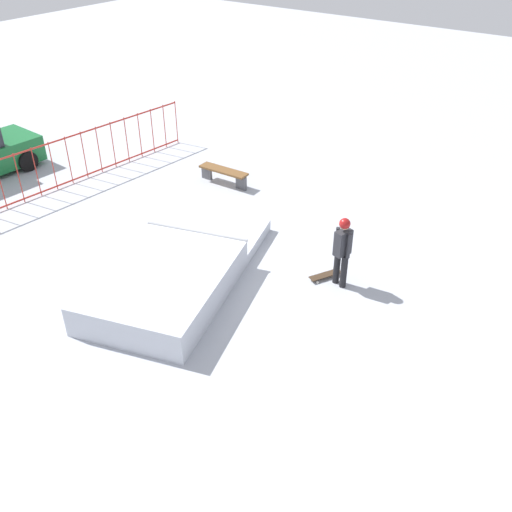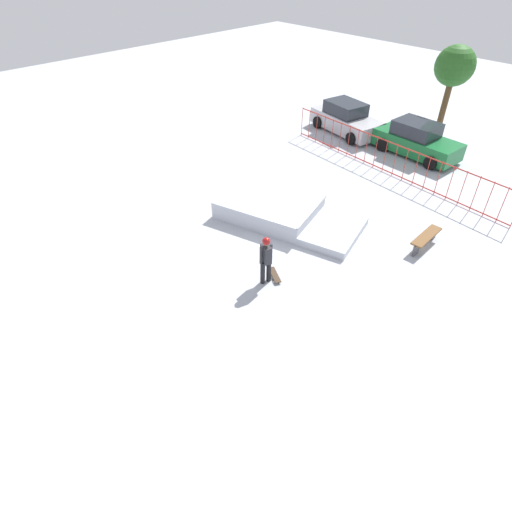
% 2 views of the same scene
% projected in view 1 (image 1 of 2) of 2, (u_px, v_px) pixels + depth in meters
% --- Properties ---
extents(ground_plane, '(60.00, 60.00, 0.00)m').
position_uv_depth(ground_plane, '(194.00, 269.00, 13.53)').
color(ground_plane, '#B2B7C1').
extents(skate_ramp, '(5.92, 4.05, 0.74)m').
position_uv_depth(skate_ramp, '(174.00, 275.00, 12.78)').
color(skate_ramp, silver).
rests_on(skate_ramp, ground).
extents(skater, '(0.42, 0.43, 1.73)m').
position_uv_depth(skater, '(342.00, 247.00, 12.46)').
color(skater, black).
rests_on(skater, ground).
extents(skateboard, '(0.80, 0.55, 0.09)m').
position_uv_depth(skateboard, '(325.00, 275.00, 13.19)').
color(skateboard, '#3F2D1E').
rests_on(skateboard, ground).
extents(perimeter_fence, '(11.41, 1.05, 1.50)m').
position_uv_depth(perimeter_fence, '(28.00, 175.00, 16.15)').
color(perimeter_fence, '#B22D23').
rests_on(perimeter_fence, ground).
extents(park_bench, '(0.47, 1.66, 0.48)m').
position_uv_depth(park_bench, '(224.00, 173.00, 17.20)').
color(park_bench, brown).
rests_on(park_bench, ground).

